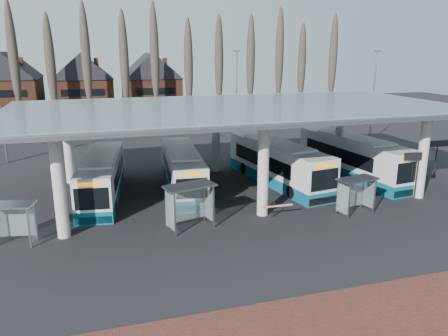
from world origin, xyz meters
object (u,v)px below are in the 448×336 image
object	(u,v)px
bus_2	(277,163)
shelter_2	(355,188)
shelter_1	(189,196)
bus_0	(102,177)
bus_3	(352,157)
shelter_0	(11,214)
bus_1	(182,170)

from	to	relation	value
bus_2	shelter_2	bearing A→B (deg)	-83.82
shelter_1	shelter_2	distance (m)	10.72
shelter_1	shelter_2	size ratio (longest dim) A/B	1.15
shelter_1	bus_0	bearing A→B (deg)	107.51
bus_3	shelter_0	xyz separation A→B (m)	(-25.00, -6.40, 0.11)
bus_1	bus_3	distance (m)	14.24
bus_0	bus_1	size ratio (longest dim) A/B	1.01
bus_2	shelter_2	size ratio (longest dim) A/B	4.35
bus_3	shelter_2	bearing A→B (deg)	-127.68
bus_1	shelter_0	size ratio (longest dim) A/B	4.05
bus_2	bus_3	xyz separation A→B (m)	(6.74, -0.09, 0.04)
bus_3	bus_0	bearing A→B (deg)	172.46
bus_1	shelter_2	world-z (taller)	bus_1
bus_3	shelter_1	size ratio (longest dim) A/B	3.88
bus_2	bus_3	size ratio (longest dim) A/B	0.98
bus_0	shelter_1	size ratio (longest dim) A/B	3.49
bus_2	bus_3	distance (m)	6.74
bus_3	shelter_1	bearing A→B (deg)	-161.76
bus_0	shelter_0	bearing A→B (deg)	-117.66
shelter_2	bus_1	bearing A→B (deg)	126.49
bus_1	shelter_1	size ratio (longest dim) A/B	3.46
bus_0	bus_1	xyz separation A→B (m)	(5.88, 0.34, -0.01)
bus_1	shelter_1	xyz separation A→B (m)	(-1.18, -7.80, 0.54)
bus_1	shelter_0	bearing A→B (deg)	-141.15
shelter_0	shelter_1	bearing A→B (deg)	8.85
shelter_2	bus_0	bearing A→B (deg)	140.32
bus_1	shelter_2	xyz separation A→B (m)	(9.51, -8.49, 0.31)
bus_0	bus_3	size ratio (longest dim) A/B	0.90
shelter_2	bus_3	bearing A→B (deg)	46.71
shelter_0	shelter_1	distance (m)	9.63
bus_1	bus_3	xyz separation A→B (m)	(14.22, -0.83, 0.17)
bus_2	shelter_1	distance (m)	11.17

